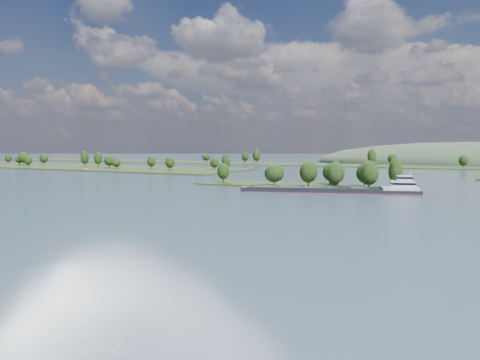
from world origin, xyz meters
The scene contains 7 objects.
ground centered at (0.00, 120.00, 0.00)m, with size 1800.00×1800.00×0.00m, color #36495E.
tree_island centered at (7.14, 178.24, 3.85)m, with size 100.00×30.42×14.09m.
left_bank centered at (-228.99, 259.98, 0.86)m, with size 300.00×80.00×14.74m.
back_shoreline centered at (7.06, 399.77, 0.71)m, with size 900.00×60.00×16.59m.
hill_west centered at (60.00, 500.00, 0.00)m, with size 320.00×160.00×44.00m, color #334630.
cargo_barge centered at (23.94, 161.11, 1.22)m, with size 70.51×29.60×9.65m.
motorboat centered at (-185.71, 225.90, 1.11)m, with size 2.15×5.72×2.21m, color silver.
Camera 1 is at (75.86, -23.88, 19.22)m, focal length 35.00 mm.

